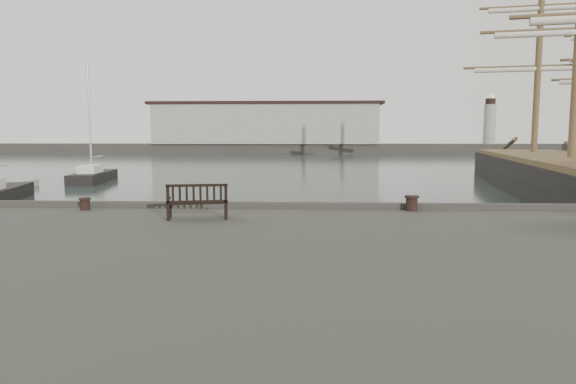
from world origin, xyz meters
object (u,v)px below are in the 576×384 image
(bollard_right, at_px, (412,203))
(yacht_d, at_px, (93,179))
(tall_ship_main, at_px, (570,185))
(bench, at_px, (198,208))
(bollard_left, at_px, (85,204))

(bollard_right, relative_size, yacht_d, 0.05)
(bollard_right, xyz_separation_m, tall_ship_main, (13.30, 17.75, -1.09))
(tall_ship_main, bearing_deg, bench, -124.16)
(bollard_right, relative_size, tall_ship_main, 0.01)
(bollard_right, bearing_deg, yacht_d, 128.81)
(bench, xyz_separation_m, tall_ship_main, (19.28, 19.49, -1.16))
(bollard_left, height_order, yacht_d, yacht_d)
(bench, bearing_deg, yacht_d, 108.01)
(bench, bearing_deg, bollard_left, 148.28)
(bench, xyz_separation_m, bollard_right, (5.98, 1.74, -0.07))
(bollard_right, distance_m, tall_ship_main, 22.21)
(bollard_left, relative_size, yacht_d, 0.04)
(bench, distance_m, tall_ship_main, 27.44)
(bench, distance_m, bollard_right, 6.23)
(bollard_left, bearing_deg, bollard_right, 1.57)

